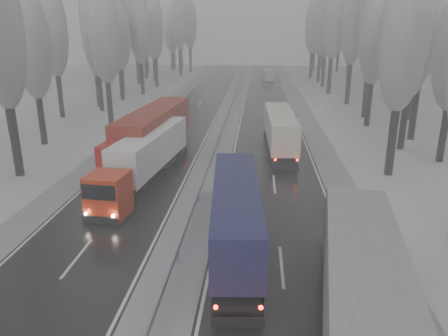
# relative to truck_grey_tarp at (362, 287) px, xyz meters

# --- Properties ---
(carriageway_right) EXTENTS (7.50, 200.00, 0.03)m
(carriageway_right) POSITION_rel_truck_grey_tarp_xyz_m (-2.53, 23.34, -2.43)
(carriageway_right) COLOR black
(carriageway_right) RESTS_ON ground
(carriageway_left) EXTENTS (7.50, 200.00, 0.03)m
(carriageway_left) POSITION_rel_truck_grey_tarp_xyz_m (-13.03, 23.34, -2.43)
(carriageway_left) COLOR black
(carriageway_left) RESTS_ON ground
(median_slush) EXTENTS (3.00, 200.00, 0.04)m
(median_slush) POSITION_rel_truck_grey_tarp_xyz_m (-7.78, 23.34, -2.43)
(median_slush) COLOR #9C9EA3
(median_slush) RESTS_ON ground
(shoulder_right) EXTENTS (2.40, 200.00, 0.04)m
(shoulder_right) POSITION_rel_truck_grey_tarp_xyz_m (2.42, 23.34, -2.43)
(shoulder_right) COLOR #9C9EA3
(shoulder_right) RESTS_ON ground
(shoulder_left) EXTENTS (2.40, 200.00, 0.04)m
(shoulder_left) POSITION_rel_truck_grey_tarp_xyz_m (-17.98, 23.34, -2.43)
(shoulder_left) COLOR #9C9EA3
(shoulder_left) RESTS_ON ground
(median_guardrail) EXTENTS (0.12, 200.00, 0.76)m
(median_guardrail) POSITION_rel_truck_grey_tarp_xyz_m (-7.78, 23.32, -1.85)
(median_guardrail) COLOR slate
(median_guardrail) RESTS_ON ground
(tree_18) EXTENTS (3.60, 3.60, 16.58)m
(tree_18) POSITION_rel_truck_grey_tarp_xyz_m (6.73, 20.37, 8.25)
(tree_18) COLOR black
(tree_18) RESTS_ON ground
(tree_20) EXTENTS (3.60, 3.60, 15.71)m
(tree_20) POSITION_rel_truck_grey_tarp_xyz_m (10.12, 28.50, 7.70)
(tree_20) COLOR black
(tree_20) RESTS_ON ground
(tree_21) EXTENTS (3.60, 3.60, 18.62)m
(tree_21) POSITION_rel_truck_grey_tarp_xyz_m (12.34, 32.50, 9.55)
(tree_21) COLOR black
(tree_21) RESTS_ON ground
(tree_22) EXTENTS (3.60, 3.60, 15.86)m
(tree_22) POSITION_rel_truck_grey_tarp_xyz_m (9.24, 38.94, 7.79)
(tree_22) COLOR black
(tree_22) RESTS_ON ground
(tree_23) EXTENTS (3.60, 3.60, 13.55)m
(tree_23) POSITION_rel_truck_grey_tarp_xyz_m (15.53, 42.94, 6.32)
(tree_23) COLOR black
(tree_23) RESTS_ON ground
(tree_24) EXTENTS (3.60, 3.60, 20.49)m
(tree_24) POSITION_rel_truck_grey_tarp_xyz_m (10.12, 44.36, 10.74)
(tree_24) COLOR black
(tree_24) RESTS_ON ground
(tree_25) EXTENTS (3.60, 3.60, 19.44)m
(tree_25) POSITION_rel_truck_grey_tarp_xyz_m (17.03, 48.36, 10.07)
(tree_25) COLOR black
(tree_25) RESTS_ON ground
(tree_26) EXTENTS (3.60, 3.60, 18.78)m
(tree_26) POSITION_rel_truck_grey_tarp_xyz_m (9.78, 54.61, 9.65)
(tree_26) COLOR black
(tree_26) RESTS_ON ground
(tree_27) EXTENTS (3.60, 3.60, 17.62)m
(tree_27) POSITION_rel_truck_grey_tarp_xyz_m (16.94, 58.61, 8.91)
(tree_27) COLOR black
(tree_27) RESTS_ON ground
(tree_28) EXTENTS (3.60, 3.60, 19.62)m
(tree_28) POSITION_rel_truck_grey_tarp_xyz_m (8.56, 65.29, 10.19)
(tree_28) COLOR black
(tree_28) RESTS_ON ground
(tree_29) EXTENTS (3.60, 3.60, 18.11)m
(tree_29) POSITION_rel_truck_grey_tarp_xyz_m (15.93, 69.29, 9.22)
(tree_29) COLOR black
(tree_29) RESTS_ON ground
(tree_30) EXTENTS (3.60, 3.60, 17.86)m
(tree_30) POSITION_rel_truck_grey_tarp_xyz_m (8.78, 75.04, 9.07)
(tree_30) COLOR black
(tree_30) RESTS_ON ground
(tree_31) EXTENTS (3.60, 3.60, 18.58)m
(tree_31) POSITION_rel_truck_grey_tarp_xyz_m (14.70, 79.04, 9.52)
(tree_31) COLOR black
(tree_31) RESTS_ON ground
(tree_32) EXTENTS (3.60, 3.60, 17.33)m
(tree_32) POSITION_rel_truck_grey_tarp_xyz_m (8.85, 82.55, 8.73)
(tree_32) COLOR black
(tree_32) RESTS_ON ground
(tree_33) EXTENTS (3.60, 3.60, 14.33)m
(tree_33) POSITION_rel_truck_grey_tarp_xyz_m (11.99, 86.55, 6.81)
(tree_33) COLOR black
(tree_33) RESTS_ON ground
(tree_34) EXTENTS (3.60, 3.60, 17.63)m
(tree_34) POSITION_rel_truck_grey_tarp_xyz_m (7.95, 89.65, 8.92)
(tree_34) COLOR black
(tree_34) RESTS_ON ground
(tree_35) EXTENTS (3.60, 3.60, 18.25)m
(tree_35) POSITION_rel_truck_grey_tarp_xyz_m (17.16, 93.65, 9.32)
(tree_35) COLOR black
(tree_35) RESTS_ON ground
(tree_36) EXTENTS (3.60, 3.60, 20.23)m
(tree_36) POSITION_rel_truck_grey_tarp_xyz_m (9.26, 99.50, 10.57)
(tree_36) COLOR black
(tree_36) RESTS_ON ground
(tree_37) EXTENTS (3.60, 3.60, 16.37)m
(tree_37) POSITION_rel_truck_grey_tarp_xyz_m (16.24, 103.50, 8.12)
(tree_37) COLOR black
(tree_37) RESTS_ON ground
(tree_38) EXTENTS (3.60, 3.60, 17.97)m
(tree_38) POSITION_rel_truck_grey_tarp_xyz_m (10.95, 110.06, 9.14)
(tree_38) COLOR black
(tree_38) RESTS_ON ground
(tree_39) EXTENTS (3.60, 3.60, 16.19)m
(tree_39) POSITION_rel_truck_grey_tarp_xyz_m (13.77, 114.06, 8.00)
(tree_39) COLOR black
(tree_39) RESTS_ON ground
(tree_60) EXTENTS (3.60, 3.60, 14.84)m
(tree_60) POSITION_rel_truck_grey_tarp_xyz_m (-25.53, 27.54, 7.14)
(tree_60) COLOR black
(tree_60) RESTS_ON ground
(tree_62) EXTENTS (3.60, 3.60, 16.04)m
(tree_62) POSITION_rel_truck_grey_tarp_xyz_m (-21.72, 37.06, 7.91)
(tree_62) COLOR black
(tree_62) RESTS_ON ground
(tree_63) EXTENTS (3.60, 3.60, 16.88)m
(tree_63) POSITION_rel_truck_grey_tarp_xyz_m (-29.63, 41.06, 8.45)
(tree_63) COLOR black
(tree_63) RESTS_ON ground
(tree_64) EXTENTS (3.60, 3.60, 15.42)m
(tree_64) POSITION_rel_truck_grey_tarp_xyz_m (-26.04, 46.05, 7.51)
(tree_64) COLOR black
(tree_64) RESTS_ON ground
(tree_65) EXTENTS (3.60, 3.60, 19.48)m
(tree_65) POSITION_rel_truck_grey_tarp_xyz_m (-27.83, 50.05, 10.10)
(tree_65) COLOR black
(tree_65) RESTS_ON ground
(tree_66) EXTENTS (3.60, 3.60, 15.23)m
(tree_66) POSITION_rel_truck_grey_tarp_xyz_m (-25.94, 55.68, 7.39)
(tree_66) COLOR black
(tree_66) RESTS_ON ground
(tree_67) EXTENTS (3.60, 3.60, 17.09)m
(tree_67) POSITION_rel_truck_grey_tarp_xyz_m (-27.32, 59.68, 8.58)
(tree_67) COLOR black
(tree_67) RESTS_ON ground
(tree_68) EXTENTS (3.60, 3.60, 16.65)m
(tree_68) POSITION_rel_truck_grey_tarp_xyz_m (-24.36, 62.45, 8.30)
(tree_68) COLOR black
(tree_68) RESTS_ON ground
(tree_69) EXTENTS (3.60, 3.60, 19.35)m
(tree_69) POSITION_rel_truck_grey_tarp_xyz_m (-29.20, 66.45, 10.01)
(tree_69) COLOR black
(tree_69) RESTS_ON ground
(tree_70) EXTENTS (3.60, 3.60, 17.09)m
(tree_70) POSITION_rel_truck_grey_tarp_xyz_m (-24.10, 72.53, 8.58)
(tree_70) COLOR black
(tree_70) RESTS_ON ground
(tree_71) EXTENTS (3.60, 3.60, 19.61)m
(tree_71) POSITION_rel_truck_grey_tarp_xyz_m (-28.87, 76.53, 10.18)
(tree_71) COLOR black
(tree_71) RESTS_ON ground
(tree_72) EXTENTS (3.60, 3.60, 15.11)m
(tree_72) POSITION_rel_truck_grey_tarp_xyz_m (-26.71, 81.87, 7.31)
(tree_72) COLOR black
(tree_72) RESTS_ON ground
(tree_73) EXTENTS (3.60, 3.60, 17.22)m
(tree_73) POSITION_rel_truck_grey_tarp_xyz_m (-29.60, 85.87, 8.66)
(tree_73) COLOR black
(tree_73) RESTS_ON ground
(tree_74) EXTENTS (3.60, 3.60, 19.68)m
(tree_74) POSITION_rel_truck_grey_tarp_xyz_m (-22.85, 92.66, 10.23)
(tree_74) COLOR black
(tree_74) RESTS_ON ground
(tree_75) EXTENTS (3.60, 3.60, 18.60)m
(tree_75) POSITION_rel_truck_grey_tarp_xyz_m (-31.98, 96.66, 9.54)
(tree_75) COLOR black
(tree_75) RESTS_ON ground
(tree_76) EXTENTS (3.60, 3.60, 18.55)m
(tree_76) POSITION_rel_truck_grey_tarp_xyz_m (-21.83, 102.06, 9.50)
(tree_76) COLOR black
(tree_76) RESTS_ON ground
(tree_77) EXTENTS (3.60, 3.60, 14.32)m
(tree_77) POSITION_rel_truck_grey_tarp_xyz_m (-27.44, 106.06, 6.81)
(tree_77) COLOR black
(tree_77) RESTS_ON ground
(tree_78) EXTENTS (3.60, 3.60, 19.55)m
(tree_78) POSITION_rel_truck_grey_tarp_xyz_m (-25.34, 108.65, 10.14)
(tree_78) COLOR black
(tree_78) RESTS_ON ground
(tree_79) EXTENTS (3.60, 3.60, 17.07)m
(tree_79) POSITION_rel_truck_grey_tarp_xyz_m (-28.11, 112.65, 8.56)
(tree_79) COLOR black
(tree_79) RESTS_ON ground
(truck_grey_tarp) EXTENTS (4.79, 16.50, 4.20)m
(truck_grey_tarp) POSITION_rel_truck_grey_tarp_xyz_m (0.00, 0.00, 0.00)
(truck_grey_tarp) COLOR #494A4E
(truck_grey_tarp) RESTS_ON ground
(truck_blue_box) EXTENTS (3.25, 14.59, 3.71)m
(truck_blue_box) POSITION_rel_truck_grey_tarp_xyz_m (-4.98, 7.87, -0.28)
(truck_blue_box) COLOR #1E254C
(truck_blue_box) RESTS_ON ground
(truck_cream_box) EXTENTS (2.85, 14.88, 3.80)m
(truck_cream_box) POSITION_rel_truck_grey_tarp_xyz_m (-1.82, 27.39, -0.23)
(truck_cream_box) COLOR #B6B4A1
(truck_cream_box) RESTS_ON ground
(box_truck_distant) EXTENTS (2.88, 7.03, 2.55)m
(box_truck_distant) POSITION_rel_truck_grey_tarp_xyz_m (-1.90, 84.37, -1.15)
(box_truck_distant) COLOR silver
(box_truck_distant) RESTS_ON ground
(truck_red_white) EXTENTS (3.87, 14.73, 3.75)m
(truck_red_white) POSITION_rel_truck_grey_tarp_xyz_m (-12.24, 17.08, -0.26)
(truck_red_white) COLOR red
(truck_red_white) RESTS_ON ground
(truck_red_red) EXTENTS (4.14, 17.72, 4.51)m
(truck_red_red) POSITION_rel_truck_grey_tarp_xyz_m (-13.09, 22.21, 0.18)
(truck_red_red) COLOR #B40C0A
(truck_red_red) RESTS_ON ground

